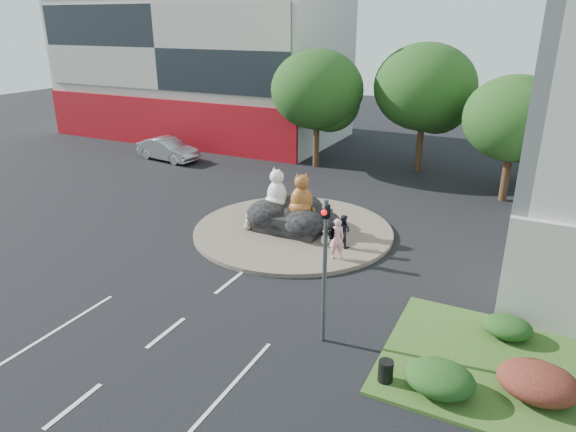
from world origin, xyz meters
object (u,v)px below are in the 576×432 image
at_px(pedestrian_pink, 337,239).
at_px(pedestrian_dark, 343,231).
at_px(litter_bin, 386,371).
at_px(cat_white, 277,188).
at_px(cat_tabby, 302,193).
at_px(kitten_white, 326,236).
at_px(parked_car, 168,149).
at_px(kitten_calico, 248,221).

height_order(pedestrian_pink, pedestrian_dark, pedestrian_pink).
height_order(pedestrian_pink, litter_bin, pedestrian_pink).
xyz_separation_m(cat_white, cat_tabby, (1.50, -0.25, 0.00)).
distance_m(cat_tabby, kitten_white, 2.54).
distance_m(pedestrian_pink, pedestrian_dark, 1.33).
relative_size(cat_tabby, parked_car, 0.41).
distance_m(cat_tabby, pedestrian_pink, 3.66).
bearing_deg(cat_white, pedestrian_pink, -6.31).
height_order(pedestrian_pink, parked_car, pedestrian_pink).
bearing_deg(cat_white, kitten_white, 2.51).
bearing_deg(litter_bin, cat_tabby, 127.45).
distance_m(cat_tabby, pedestrian_dark, 2.93).
xyz_separation_m(pedestrian_pink, parked_car, (-18.00, 10.84, -0.29)).
bearing_deg(litter_bin, cat_white, 132.12).
bearing_deg(pedestrian_dark, litter_bin, 132.43).
distance_m(cat_white, kitten_calico, 2.21).
xyz_separation_m(cat_white, parked_car, (-13.77, 8.37, -1.30)).
xyz_separation_m(cat_tabby, kitten_white, (1.73, -1.02, -1.55)).
bearing_deg(kitten_calico, kitten_white, 34.37).
height_order(cat_tabby, kitten_white, cat_tabby).
height_order(pedestrian_dark, parked_car, pedestrian_dark).
bearing_deg(kitten_white, pedestrian_dark, -37.85).
relative_size(cat_white, kitten_calico, 2.54).
distance_m(cat_tabby, litter_bin, 11.68).
bearing_deg(pedestrian_pink, cat_white, -65.62).
relative_size(cat_white, cat_tabby, 1.00).
bearing_deg(cat_tabby, kitten_white, -64.06).
bearing_deg(cat_white, cat_tabby, 14.36).
xyz_separation_m(cat_white, kitten_calico, (-0.98, -1.26, -1.54)).
xyz_separation_m(pedestrian_dark, litter_bin, (4.49, -8.27, -0.53)).
xyz_separation_m(cat_white, pedestrian_dark, (4.03, -1.16, -1.17)).
relative_size(kitten_calico, litter_bin, 1.24).
height_order(cat_white, kitten_white, cat_white).
bearing_deg(pedestrian_pink, cat_tabby, -74.42).
bearing_deg(litter_bin, pedestrian_dark, 118.52).
bearing_deg(litter_bin, pedestrian_pink, 121.70).
distance_m(kitten_calico, pedestrian_pink, 5.37).
relative_size(cat_tabby, kitten_white, 2.63).
bearing_deg(parked_car, cat_tabby, -111.58).
height_order(cat_tabby, kitten_calico, cat_tabby).
bearing_deg(kitten_calico, litter_bin, -6.19).
xyz_separation_m(pedestrian_pink, pedestrian_dark, (-0.20, 1.31, -0.16)).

